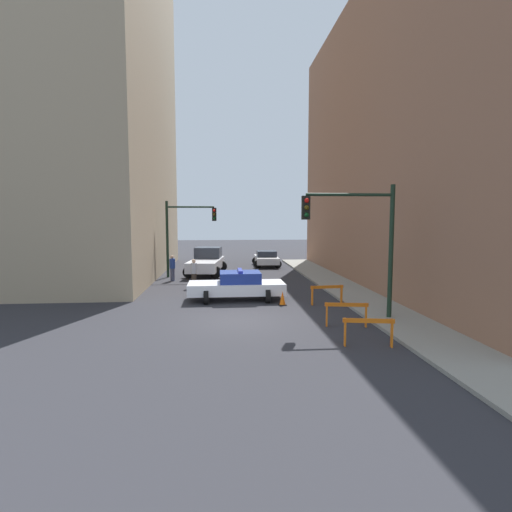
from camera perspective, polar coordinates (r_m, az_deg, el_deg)
name	(u,v)px	position (r m, az deg, el deg)	size (l,w,h in m)	color
ground_plane	(240,321)	(15.95, -2.29, -9.20)	(120.00, 120.00, 0.00)	#2D2D33
sidewalk_right	(392,316)	(17.34, 18.85, -8.09)	(2.40, 44.00, 0.12)	gray
building_corner_left	(56,103)	(32.51, -26.63, 19.00)	(14.00, 20.00, 23.97)	tan
building_right	(456,137)	(27.76, 26.67, 14.90)	(12.00, 28.00, 17.75)	#93664C
traffic_light_near	(362,231)	(15.98, 14.96, 3.47)	(3.64, 0.35, 5.20)	black
traffic_light_far	(183,228)	(27.69, -10.33, 4.00)	(3.44, 0.35, 5.20)	black
police_car	(237,285)	(19.73, -2.69, -4.23)	(4.72, 2.39, 1.52)	white
white_truck	(207,262)	(29.06, -7.06, -0.81)	(3.05, 5.60, 1.90)	silver
parked_car_near	(266,258)	(33.75, 1.48, -0.31)	(2.33, 4.34, 1.31)	silver
pedestrian_crossing	(194,273)	(23.51, -8.87, -2.40)	(0.49, 0.49, 1.66)	#382D23
pedestrian_corner	(172,268)	(26.25, -11.86, -1.64)	(0.51, 0.51, 1.66)	#474C66
barrier_front	(368,327)	(13.15, 15.77, -9.79)	(1.59, 0.40, 0.90)	orange
barrier_mid	(346,310)	(15.30, 12.79, -7.58)	(1.59, 0.38, 0.90)	orange
barrier_back	(327,291)	(19.00, 10.10, -5.01)	(1.60, 0.31, 0.90)	orange
traffic_cone	(282,298)	(18.64, 3.80, -6.07)	(0.36, 0.36, 0.66)	black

